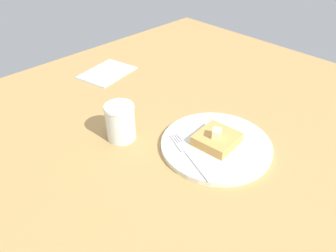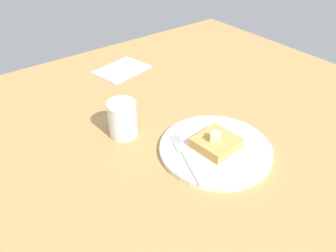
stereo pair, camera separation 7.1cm
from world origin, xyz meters
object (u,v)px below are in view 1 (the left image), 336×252
at_px(fork, 188,153).
at_px(napkin, 107,73).
at_px(syrup_jar, 121,124).
at_px(plate, 216,145).

bearing_deg(fork, napkin, -104.29).
distance_m(fork, napkin, 0.46).
relative_size(syrup_jar, napkin, 0.54).
xyz_separation_m(plate, fork, (0.07, -0.02, 0.01)).
xyz_separation_m(fork, syrup_jar, (0.06, -0.16, 0.03)).
height_order(plate, syrup_jar, syrup_jar).
height_order(syrup_jar, napkin, syrup_jar).
bearing_deg(syrup_jar, plate, 125.81).
bearing_deg(fork, syrup_jar, -70.34).
distance_m(syrup_jar, napkin, 0.34).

